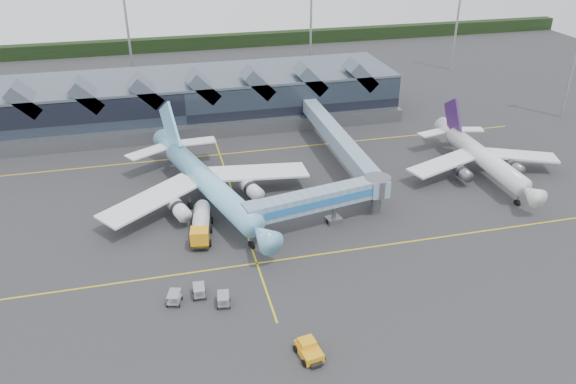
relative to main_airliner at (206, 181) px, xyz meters
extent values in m
plane|color=#28282A|center=(4.31, -9.96, -3.77)|extent=(260.00, 260.00, 0.00)
cube|color=gold|center=(4.31, -17.96, -3.77)|extent=(120.00, 0.25, 0.01)
cube|color=gold|center=(4.31, 18.04, -3.77)|extent=(120.00, 0.25, 0.01)
cube|color=gold|center=(4.31, 0.04, -3.77)|extent=(0.25, 60.00, 0.01)
cube|color=black|center=(4.31, 100.04, -1.77)|extent=(260.00, 4.00, 4.00)
cube|color=black|center=(-0.69, 38.04, 0.73)|extent=(90.00, 20.00, 9.00)
cube|color=#4B5764|center=(-0.69, 38.04, 5.43)|extent=(90.00, 20.00, 0.60)
cube|color=slate|center=(-0.69, 27.04, -2.47)|extent=(90.00, 2.50, 2.60)
cube|color=#4B5764|center=(-29.69, 31.04, 5.53)|extent=(6.43, 6.00, 6.43)
cube|color=#4B5764|center=(-18.69, 31.04, 5.53)|extent=(6.43, 6.00, 6.43)
cube|color=#4B5764|center=(-7.69, 31.04, 5.53)|extent=(6.43, 6.00, 6.43)
cube|color=#4B5764|center=(3.31, 31.04, 5.53)|extent=(6.43, 6.00, 6.43)
cube|color=#4B5764|center=(14.31, 31.04, 5.53)|extent=(6.43, 6.00, 6.43)
cube|color=#4B5764|center=(25.31, 31.04, 5.53)|extent=(6.43, 6.00, 6.43)
cube|color=#4B5764|center=(36.31, 31.04, 5.53)|extent=(6.43, 6.00, 6.43)
cylinder|color=gray|center=(-10.69, 62.04, 7.23)|extent=(0.56, 0.56, 22.00)
cylinder|color=gray|center=(34.31, 62.04, 7.23)|extent=(0.56, 0.56, 22.00)
cylinder|color=gray|center=(74.31, 60.04, 7.23)|extent=(0.56, 0.56, 22.00)
cylinder|color=gray|center=(79.31, 20.04, 7.23)|extent=(0.56, 0.56, 22.00)
cylinder|color=#76C0EF|center=(0.38, -1.24, 0.02)|extent=(11.75, 28.21, 3.51)
cone|color=#76C0EF|center=(5.30, -17.16, 0.02)|extent=(4.79, 5.70, 3.51)
cube|color=black|center=(5.48, -17.74, 0.75)|extent=(1.37, 0.71, 0.48)
cone|color=#76C0EF|center=(-4.78, 15.45, 0.28)|extent=(5.27, 7.25, 3.51)
cube|color=white|center=(-8.54, -2.76, -0.60)|extent=(16.08, 13.51, 1.16)
cube|color=white|center=(8.61, 2.54, -0.60)|extent=(16.03, 5.51, 1.16)
cylinder|color=white|center=(-4.73, -4.95, -1.48)|extent=(3.52, 5.30, 2.18)
cylinder|color=white|center=(6.70, -1.42, -1.48)|extent=(3.52, 5.30, 2.18)
cube|color=#76C0EF|center=(-4.30, 13.90, 3.94)|extent=(3.05, 8.71, 9.67)
cube|color=white|center=(-8.54, 13.01, 0.28)|extent=(7.73, 6.22, 0.23)
cube|color=white|center=(-0.29, 15.56, 0.28)|extent=(7.46, 3.25, 0.23)
cylinder|color=slate|center=(4.34, -14.05, -2.76)|extent=(0.26, 0.26, 2.03)
cylinder|color=slate|center=(-2.83, -0.96, -2.76)|extent=(0.26, 0.26, 2.03)
cylinder|color=slate|center=(2.87, 0.80, -2.76)|extent=(0.26, 0.26, 2.03)
cylinder|color=black|center=(4.34, -14.05, -3.41)|extent=(0.78, 1.37, 1.30)
cylinder|color=white|center=(46.88, -2.04, -0.43)|extent=(3.23, 21.69, 3.10)
cone|color=white|center=(46.81, -14.73, -0.43)|extent=(3.12, 3.73, 3.10)
cube|color=black|center=(46.81, -15.20, 0.22)|extent=(1.18, 0.34, 0.48)
cone|color=white|center=(46.96, 11.27, -0.20)|extent=(3.12, 4.97, 3.10)
cube|color=white|center=(39.65, -1.01, -0.97)|extent=(13.49, 7.74, 1.03)
cube|color=white|center=(54.13, -1.09, -0.97)|extent=(13.49, 7.87, 1.03)
cylinder|color=slate|center=(42.05, -3.56, -1.75)|extent=(1.94, 3.73, 1.92)
cylinder|color=slate|center=(51.70, -3.62, -1.75)|extent=(1.94, 3.73, 1.92)
cube|color=#3A1B53|center=(46.96, 10.03, 2.66)|extent=(0.51, 6.96, 7.55)
cube|color=white|center=(43.47, 10.36, -0.20)|extent=(6.25, 3.50, 0.26)
cube|color=white|center=(50.45, 10.32, -0.20)|extent=(6.25, 3.56, 0.26)
cylinder|color=slate|center=(46.82, -12.25, -2.88)|extent=(0.29, 0.29, 1.79)
cylinder|color=slate|center=(44.26, -1.10, -2.88)|extent=(0.29, 0.29, 1.79)
cylinder|color=slate|center=(49.52, -1.13, -2.88)|extent=(0.29, 0.29, 1.79)
cylinder|color=black|center=(46.82, -12.25, -3.45)|extent=(0.47, 1.15, 1.15)
cube|color=#6992B0|center=(14.68, -10.89, 0.76)|extent=(18.32, 6.18, 2.63)
cube|color=#2369B0|center=(14.95, -12.27, 0.76)|extent=(17.82, 3.62, 1.09)
cube|color=#6992B0|center=(4.90, -12.82, 0.76)|extent=(2.88, 3.30, 2.72)
cylinder|color=slate|center=(17.35, -10.37, -1.51)|extent=(0.63, 0.63, 4.53)
cube|color=slate|center=(17.35, -10.37, -3.36)|extent=(2.49, 2.20, 0.82)
cylinder|color=black|center=(16.46, -10.54, -3.45)|extent=(0.51, 0.87, 0.82)
cylinder|color=black|center=(18.24, -10.19, -3.45)|extent=(0.51, 0.87, 0.82)
cylinder|color=slate|center=(24.47, -8.96, 0.76)|extent=(3.99, 3.99, 2.72)
cylinder|color=slate|center=(24.47, -8.96, -1.51)|extent=(1.63, 1.63, 4.53)
cube|color=black|center=(-1.93, -9.16, -3.01)|extent=(3.87, 9.44, 0.51)
cube|color=orange|center=(-2.48, -12.58, -1.94)|extent=(2.77, 2.60, 2.24)
cube|color=black|center=(-2.61, -13.38, -1.43)|extent=(2.24, 0.51, 1.02)
cylinder|color=silver|center=(-1.74, -7.95, -1.63)|extent=(3.25, 6.21, 2.34)
sphere|color=silver|center=(-1.27, -5.03, -1.63)|extent=(2.24, 2.24, 2.24)
sphere|color=silver|center=(-2.21, -10.87, -1.63)|extent=(2.24, 2.24, 2.24)
cylinder|color=black|center=(-3.68, -11.97, -3.26)|extent=(0.51, 1.06, 1.02)
cylinder|color=black|center=(-1.16, -12.38, -3.26)|extent=(0.51, 1.06, 1.02)
cylinder|color=black|center=(-3.11, -8.45, -3.26)|extent=(0.51, 1.06, 1.02)
cylinder|color=black|center=(-0.59, -8.86, -3.26)|extent=(0.51, 1.06, 1.02)
cylinder|color=black|center=(-2.71, -5.94, -3.26)|extent=(0.51, 1.06, 1.02)
cylinder|color=black|center=(-0.19, -6.34, -3.26)|extent=(0.51, 1.06, 1.02)
cube|color=orange|center=(6.43, -35.68, -3.12)|extent=(2.56, 3.63, 0.93)
cube|color=orange|center=(6.34, -35.13, -2.42)|extent=(1.89, 1.74, 0.65)
cube|color=black|center=(6.72, -37.42, -3.35)|extent=(1.40, 0.94, 0.28)
cylinder|color=black|center=(5.56, -36.95, -3.40)|extent=(0.40, 0.78, 0.74)
cylinder|color=black|center=(7.67, -36.61, -3.40)|extent=(0.40, 0.78, 0.74)
cylinder|color=black|center=(5.20, -34.75, -3.40)|extent=(0.40, 0.78, 0.74)
cylinder|color=black|center=(7.30, -34.41, -3.40)|extent=(0.40, 0.78, 0.74)
cube|color=#979AA0|center=(-3.73, -23.03, -3.24)|extent=(1.42, 2.16, 0.14)
cube|color=#979AA0|center=(-3.73, -23.03, -2.33)|extent=(1.42, 2.16, 0.08)
cylinder|color=black|center=(-2.98, -22.28, -3.60)|extent=(0.13, 0.35, 0.35)
cube|color=#979AA0|center=(-1.12, -25.32, -3.24)|extent=(1.62, 2.28, 0.14)
cube|color=#979AA0|center=(-1.12, -25.32, -2.33)|extent=(1.62, 2.28, 0.08)
cylinder|color=black|center=(-0.30, -24.66, -3.60)|extent=(0.16, 0.36, 0.35)
cube|color=#979AA0|center=(-6.72, -23.60, -3.24)|extent=(1.89, 2.41, 0.14)
cube|color=#979AA0|center=(-6.72, -23.60, -2.33)|extent=(1.89, 2.41, 0.08)
cylinder|color=black|center=(-5.81, -23.06, -3.60)|extent=(0.21, 0.37, 0.35)
camera|label=1|loc=(-6.28, -77.89, 39.18)|focal=35.00mm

